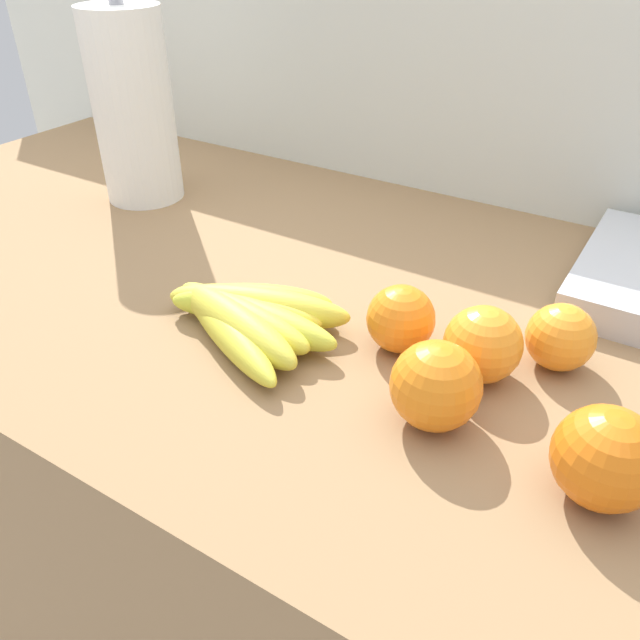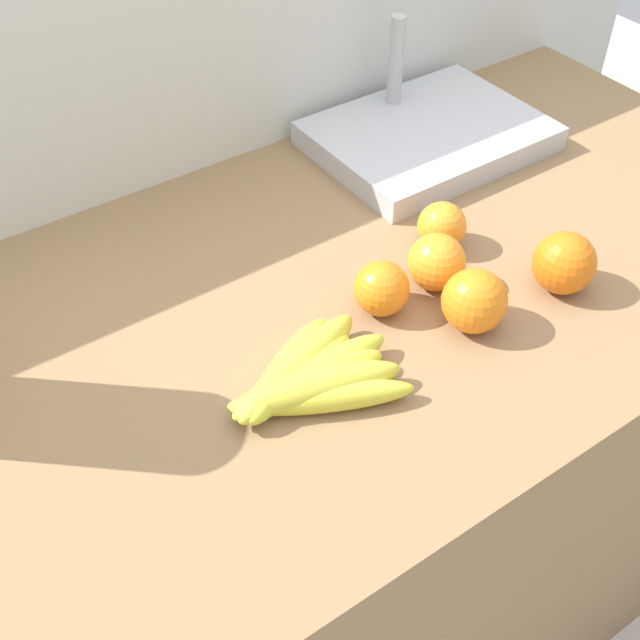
# 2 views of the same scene
# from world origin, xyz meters

# --- Properties ---
(counter) EXTENTS (1.66, 0.71, 0.94)m
(counter) POSITION_xyz_m (0.00, 0.00, 0.47)
(counter) COLOR olive
(counter) RESTS_ON ground
(wall_back) EXTENTS (2.06, 0.06, 1.30)m
(wall_back) POSITION_xyz_m (0.00, 0.38, 0.65)
(wall_back) COLOR silver
(wall_back) RESTS_ON ground
(banana_bunch) EXTENTS (0.21, 0.18, 0.04)m
(banana_bunch) POSITION_xyz_m (-0.04, -0.12, 0.96)
(banana_bunch) COLOR gold
(banana_bunch) RESTS_ON counter
(orange_back_right) EXTENTS (0.07, 0.07, 0.07)m
(orange_back_right) POSITION_xyz_m (0.11, -0.06, 0.98)
(orange_back_right) COLOR orange
(orange_back_right) RESTS_ON counter
(orange_right) EXTENTS (0.07, 0.07, 0.07)m
(orange_right) POSITION_xyz_m (0.25, -0.00, 0.97)
(orange_right) COLOR orange
(orange_right) RESTS_ON counter
(orange_front) EXTENTS (0.08, 0.08, 0.08)m
(orange_front) POSITION_xyz_m (0.20, -0.06, 0.98)
(orange_front) COLOR orange
(orange_front) RESTS_ON counter
(orange_center) EXTENTS (0.08, 0.08, 0.08)m
(orange_center) POSITION_xyz_m (0.18, -0.14, 0.98)
(orange_center) COLOR orange
(orange_center) RESTS_ON counter
(orange_far_right) EXTENTS (0.08, 0.08, 0.08)m
(orange_far_right) POSITION_xyz_m (0.33, -0.15, 0.98)
(orange_far_right) COLOR orange
(orange_far_right) RESTS_ON counter
(sink_basin) EXTENTS (0.35, 0.26, 0.18)m
(sink_basin) POSITION_xyz_m (0.41, 0.21, 0.96)
(sink_basin) COLOR #B7BABF
(sink_basin) RESTS_ON counter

